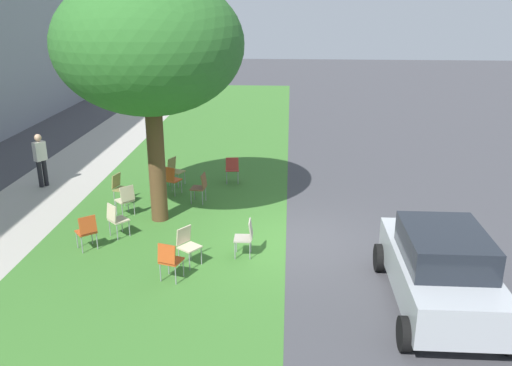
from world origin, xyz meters
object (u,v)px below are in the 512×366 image
(chair_7, at_px, (169,259))
(parked_car, at_px, (440,268))
(street_tree, at_px, (149,46))
(chair_0, at_px, (246,235))
(chair_8, at_px, (232,168))
(chair_5, at_px, (187,243))
(chair_2, at_px, (175,169))
(chair_4, at_px, (126,198))
(chair_10, at_px, (120,186))
(chair_1, at_px, (87,230))
(chair_3, at_px, (116,218))
(chair_9, at_px, (200,186))
(chair_6, at_px, (171,178))
(pedestrian_0, at_px, (41,158))

(chair_7, distance_m, parked_car, 5.37)
(street_tree, distance_m, chair_0, 5.14)
(chair_8, bearing_deg, chair_5, 175.73)
(chair_2, distance_m, chair_4, 2.75)
(chair_2, height_order, chair_10, same)
(street_tree, distance_m, chair_7, 5.27)
(chair_1, bearing_deg, chair_8, -30.13)
(chair_3, bearing_deg, chair_8, -29.91)
(chair_5, bearing_deg, chair_10, 36.09)
(chair_9, distance_m, parked_car, 7.53)
(street_tree, bearing_deg, chair_1, 146.82)
(chair_0, xyz_separation_m, chair_5, (-0.49, 1.27, 0.00))
(chair_5, bearing_deg, chair_4, 39.18)
(street_tree, relative_size, chair_9, 7.14)
(chair_2, height_order, chair_6, same)
(chair_2, xyz_separation_m, chair_10, (-1.70, 1.24, 0.00))
(chair_1, relative_size, chair_4, 1.00)
(chair_5, bearing_deg, chair_9, 4.78)
(chair_2, xyz_separation_m, chair_6, (-0.89, -0.08, 0.00))
(chair_9, relative_size, pedestrian_0, 0.52)
(chair_4, relative_size, parked_car, 0.24)
(chair_9, bearing_deg, chair_0, -154.41)
(street_tree, bearing_deg, chair_9, -34.79)
(chair_7, bearing_deg, chair_0, -50.16)
(chair_2, relative_size, chair_3, 1.00)
(chair_0, height_order, chair_4, same)
(pedestrian_0, bearing_deg, chair_7, -137.09)
(chair_9, bearing_deg, chair_8, -22.57)
(chair_3, bearing_deg, pedestrian_0, 44.17)
(chair_4, height_order, parked_car, parked_car)
(chair_1, bearing_deg, street_tree, -33.18)
(chair_7, relative_size, chair_8, 1.00)
(street_tree, distance_m, chair_8, 5.32)
(chair_5, relative_size, chair_6, 1.00)
(chair_3, height_order, pedestrian_0, pedestrian_0)
(chair_7, bearing_deg, chair_3, 40.62)
(chair_9, height_order, parked_car, parked_car)
(chair_2, bearing_deg, chair_9, -144.73)
(chair_1, height_order, chair_4, same)
(chair_7, distance_m, pedestrian_0, 7.72)
(chair_9, xyz_separation_m, parked_car, (-5.24, -5.40, 0.32))
(chair_7, relative_size, parked_car, 0.24)
(chair_4, bearing_deg, chair_3, -173.59)
(chair_4, distance_m, chair_10, 1.03)
(chair_6, distance_m, chair_8, 2.06)
(chair_3, xyz_separation_m, chair_4, (1.34, 0.15, 0.00))
(chair_6, relative_size, chair_7, 1.00)
(chair_3, distance_m, chair_7, 2.75)
(chair_0, relative_size, chair_3, 1.00)
(chair_0, xyz_separation_m, pedestrian_0, (4.40, 6.75, 0.41))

